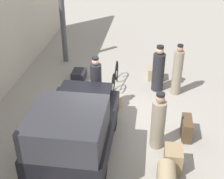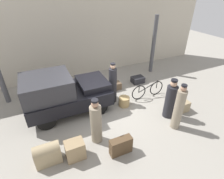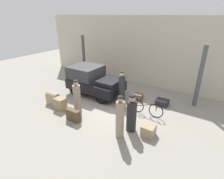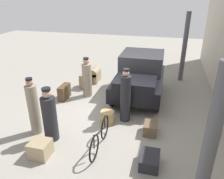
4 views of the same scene
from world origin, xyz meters
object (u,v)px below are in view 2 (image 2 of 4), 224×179
Objects in this scene: bicycle at (148,90)px; trunk_large_brown at (181,105)px; trunk_barrel_dark at (48,154)px; suitcase_small_leather at (121,146)px; suitcase_black_upright at (75,150)px; trunk_umber_medium at (115,86)px; conductor_in_dark_uniform at (113,84)px; suitcase_tan_flat at (138,80)px; porter_lifting_near_truck at (170,100)px; porter_carrying_trunk at (96,123)px; porter_with_bicycle at (179,109)px; wicker_basket at (124,101)px; truck at (63,92)px.

bicycle is 1.60m from trunk_large_brown.
trunk_barrel_dark reaches higher than trunk_large_brown.
suitcase_black_upright is (-1.32, 0.42, 0.02)m from suitcase_small_leather.
bicycle reaches higher than trunk_umber_medium.
suitcase_tan_flat is at bearing 27.56° from conductor_in_dark_uniform.
conductor_in_dark_uniform is (-1.61, 0.38, 0.48)m from bicycle.
trunk_large_brown is at bearing -57.12° from trunk_umber_medium.
porter_lifting_near_truck is 0.90× the size of conductor_in_dark_uniform.
trunk_barrel_dark is at bearing -172.25° from porter_carrying_trunk.
suitcase_black_upright is (-3.68, 0.22, -0.52)m from porter_with_bicycle.
porter_lifting_near_truck is at bearing 2.80° from trunk_barrel_dark.
trunk_large_brown is at bearing 36.72° from porter_with_bicycle.
wicker_basket is at bearing -136.95° from suitcase_tan_flat.
truck is at bearing 163.41° from wicker_basket.
bicycle is 3.15× the size of trunk_umber_medium.
porter_lifting_near_truck is 0.66m from porter_with_bicycle.
porter_lifting_near_truck reaches higher than bicycle.
suitcase_small_leather is 3.94m from trunk_umber_medium.
porter_carrying_trunk is (-3.08, -1.51, 0.38)m from bicycle.
truck reaches higher than suitcase_black_upright.
suitcase_small_leather is (-2.60, -2.33, -0.08)m from bicycle.
porter_carrying_trunk is 0.90× the size of conductor_in_dark_uniform.
truck is 6.27× the size of trunk_large_brown.
suitcase_black_upright is at bearing 162.36° from suitcase_small_leather.
truck is at bearing 155.80° from trunk_large_brown.
trunk_barrel_dark is 0.79m from suitcase_black_upright.
suitcase_black_upright is (-0.20, -2.47, -0.59)m from truck.
trunk_barrel_dark reaches higher than suitcase_small_leather.
porter_carrying_trunk reaches higher than suitcase_black_upright.
conductor_in_dark_uniform is at bearing -4.98° from truck.
trunk_barrel_dark is (-5.39, -0.31, 0.13)m from trunk_large_brown.
truck is 4.63× the size of suitcase_small_leather.
trunk_barrel_dark is at bearing -148.10° from suitcase_tan_flat.
trunk_umber_medium is (0.56, 0.91, -0.68)m from conductor_in_dark_uniform.
trunk_barrel_dark is (-3.07, -2.11, -0.50)m from conductor_in_dark_uniform.
trunk_umber_medium is at bearing 122.88° from trunk_large_brown.
suitcase_tan_flat is at bearing 76.04° from bicycle.
conductor_in_dark_uniform is at bearing 129.71° from porter_lifting_near_truck.
suitcase_small_leather is at bearing -110.03° from conductor_in_dark_uniform.
porter_carrying_trunk reaches higher than trunk_large_brown.
bicycle is 2.61× the size of suitcase_tan_flat.
suitcase_tan_flat is (4.06, 0.84, -0.74)m from truck.
suitcase_tan_flat is 0.92× the size of suitcase_small_leather.
bicycle is 2.73× the size of suitcase_black_upright.
trunk_barrel_dark is (-5.03, -3.13, 0.19)m from suitcase_tan_flat.
truck is at bearing 67.13° from trunk_barrel_dark.
conductor_in_dark_uniform is at bearing 34.47° from trunk_barrel_dark.
bicycle is at bearing -50.90° from trunk_umber_medium.
trunk_large_brown is 0.74× the size of suitcase_small_leather.
bicycle is 3.46m from porter_carrying_trunk.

